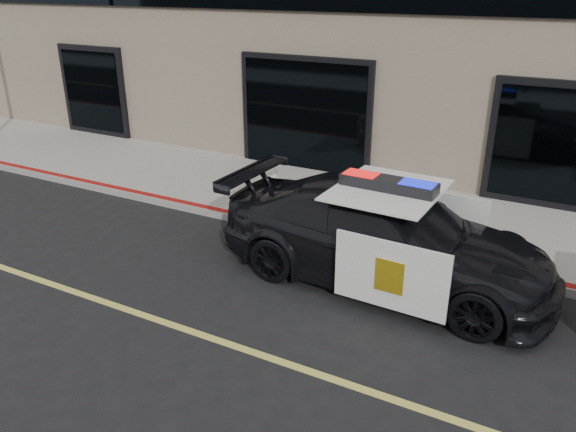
% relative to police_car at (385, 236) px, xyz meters
% --- Properties ---
extents(ground, '(120.00, 120.00, 0.00)m').
position_rel_police_car_xyz_m(ground, '(-2.56, -2.65, -0.79)').
color(ground, black).
rests_on(ground, ground).
extents(sidewalk_n, '(60.00, 3.50, 0.15)m').
position_rel_police_car_xyz_m(sidewalk_n, '(-2.56, 2.60, -0.71)').
color(sidewalk_n, gray).
rests_on(sidewalk_n, ground).
extents(police_car, '(2.68, 5.52, 1.75)m').
position_rel_police_car_xyz_m(police_car, '(0.00, 0.00, 0.00)').
color(police_car, black).
rests_on(police_car, ground).
extents(fire_hydrant, '(0.40, 0.55, 0.88)m').
position_rel_police_car_xyz_m(fire_hydrant, '(-2.99, 1.60, -0.23)').
color(fire_hydrant, silver).
rests_on(fire_hydrant, sidewalk_n).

